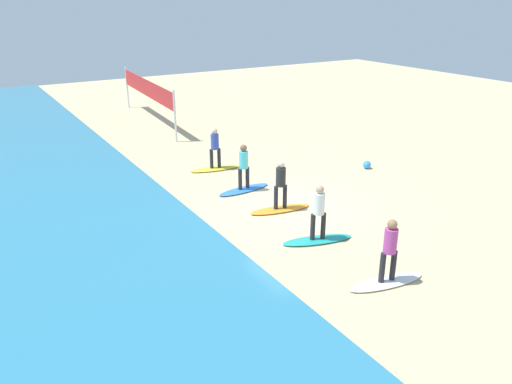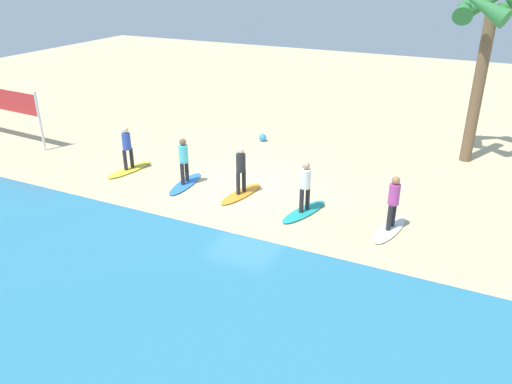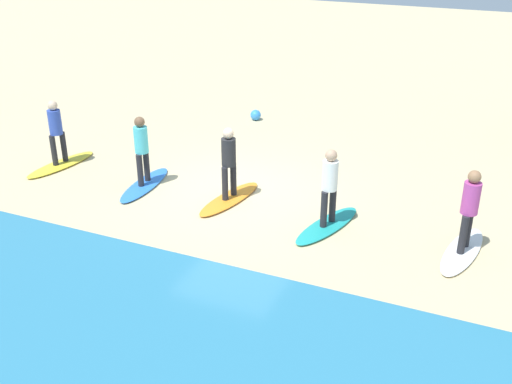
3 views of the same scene
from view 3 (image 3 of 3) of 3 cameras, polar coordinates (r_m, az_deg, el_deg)
The scene contains 12 objects.
ground_plane at distance 14.33m, azimuth -1.96°, elevation -0.03°, with size 60.00×60.00×0.00m, color #CCB789.
surfboard_white at distance 12.52m, azimuth 18.56°, elevation -5.21°, with size 2.10×0.56×0.09m, color white.
surfer_white at distance 12.07m, azimuth 19.20°, elevation -1.15°, with size 0.32×0.46×1.64m.
surfboard_teal at distance 12.87m, azimuth 6.62°, elevation -3.09°, with size 2.10×0.56×0.09m, color teal.
surfer_teal at distance 12.43m, azimuth 6.84°, elevation 0.94°, with size 0.32×0.45×1.64m.
surfboard_orange at distance 13.92m, azimuth -2.46°, elevation -0.62°, with size 2.10×0.56×0.09m, color orange.
surfer_orange at distance 13.52m, azimuth -2.54°, elevation 3.16°, with size 0.32×0.46×1.64m.
surfboard_blue at distance 14.84m, azimuth -10.26°, elevation 0.68°, with size 2.10×0.56×0.09m, color blue.
surfer_blue at distance 14.46m, azimuth -10.57°, elevation 4.25°, with size 0.32×0.46×1.64m.
surfboard_yellow at distance 16.51m, azimuth -17.60°, elevation 2.45°, with size 2.10×0.56×0.09m, color yellow.
surfer_yellow at distance 16.17m, azimuth -18.06°, elevation 5.69°, with size 0.32×0.46×1.64m.
beach_ball at distance 19.13m, azimuth -0.04°, elevation 7.14°, with size 0.33×0.33×0.33m, color #338CE5.
Camera 3 is at (-5.61, 11.67, 6.13)m, focal length 43.18 mm.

